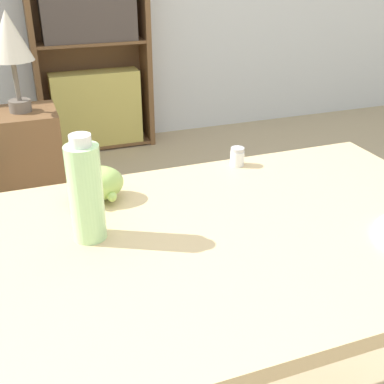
{
  "coord_description": "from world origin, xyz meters",
  "views": [
    {
      "loc": [
        -0.37,
        -0.99,
        1.32
      ],
      "look_at": [
        -0.02,
        -0.04,
        0.81
      ],
      "focal_mm": 45.0,
      "sensor_mm": 36.0,
      "label": 1
    }
  ],
  "objects_px": {
    "bookshelf": "(91,52)",
    "side_table": "(30,166)",
    "table_lamp": "(10,41)",
    "salt_shaker": "(237,157)",
    "drink_bottle": "(86,192)",
    "grape_bunch": "(97,184)"
  },
  "relations": [
    {
      "from": "bookshelf",
      "to": "side_table",
      "type": "xyz_separation_m",
      "value": [
        -0.52,
        -0.95,
        -0.4
      ]
    },
    {
      "from": "bookshelf",
      "to": "table_lamp",
      "type": "bearing_deg",
      "value": -118.93
    },
    {
      "from": "side_table",
      "to": "salt_shaker",
      "type": "bearing_deg",
      "value": -66.48
    },
    {
      "from": "drink_bottle",
      "to": "side_table",
      "type": "distance_m",
      "value": 1.68
    },
    {
      "from": "drink_bottle",
      "to": "bookshelf",
      "type": "height_order",
      "value": "bookshelf"
    },
    {
      "from": "bookshelf",
      "to": "side_table",
      "type": "distance_m",
      "value": 1.16
    },
    {
      "from": "salt_shaker",
      "to": "table_lamp",
      "type": "bearing_deg",
      "value": 113.52
    },
    {
      "from": "drink_bottle",
      "to": "bookshelf",
      "type": "bearing_deg",
      "value": 80.52
    },
    {
      "from": "grape_bunch",
      "to": "side_table",
      "type": "height_order",
      "value": "grape_bunch"
    },
    {
      "from": "table_lamp",
      "to": "salt_shaker",
      "type": "bearing_deg",
      "value": -66.48
    },
    {
      "from": "drink_bottle",
      "to": "salt_shaker",
      "type": "relative_size",
      "value": 4.34
    },
    {
      "from": "bookshelf",
      "to": "side_table",
      "type": "bearing_deg",
      "value": -118.93
    },
    {
      "from": "grape_bunch",
      "to": "table_lamp",
      "type": "relative_size",
      "value": 0.28
    },
    {
      "from": "salt_shaker",
      "to": "bookshelf",
      "type": "distance_m",
      "value": 2.28
    },
    {
      "from": "grape_bunch",
      "to": "table_lamp",
      "type": "xyz_separation_m",
      "value": [
        -0.15,
        1.4,
        0.15
      ]
    },
    {
      "from": "grape_bunch",
      "to": "drink_bottle",
      "type": "relative_size",
      "value": 0.56
    },
    {
      "from": "grape_bunch",
      "to": "table_lamp",
      "type": "bearing_deg",
      "value": 96.19
    },
    {
      "from": "drink_bottle",
      "to": "grape_bunch",
      "type": "bearing_deg",
      "value": 74.22
    },
    {
      "from": "salt_shaker",
      "to": "bookshelf",
      "type": "bearing_deg",
      "value": 91.33
    },
    {
      "from": "salt_shaker",
      "to": "side_table",
      "type": "relative_size",
      "value": 0.09
    },
    {
      "from": "salt_shaker",
      "to": "drink_bottle",
      "type": "bearing_deg",
      "value": -151.95
    },
    {
      "from": "drink_bottle",
      "to": "table_lamp",
      "type": "height_order",
      "value": "table_lamp"
    }
  ]
}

